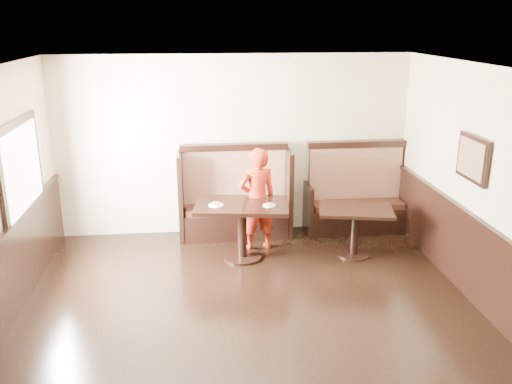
{
  "coord_description": "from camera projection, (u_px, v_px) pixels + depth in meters",
  "views": [
    {
      "loc": [
        -0.54,
        -4.75,
        3.28
      ],
      "look_at": [
        0.23,
        2.35,
        1.0
      ],
      "focal_mm": 38.0,
      "sensor_mm": 36.0,
      "label": 1
    }
  ],
  "objects": [
    {
      "name": "table_neighbor",
      "position": [
        355.0,
        220.0,
        7.75
      ],
      "size": [
        1.15,
        0.87,
        0.72
      ],
      "rotation": [
        0.0,
        0.0,
        -0.2
      ],
      "color": "black",
      "rests_on": "ground"
    },
    {
      "name": "child",
      "position": [
        257.0,
        200.0,
        7.89
      ],
      "size": [
        0.64,
        0.49,
        1.55
      ],
      "primitive_type": "imported",
      "rotation": [
        0.0,
        0.0,
        3.38
      ],
      "color": "#A32411",
      "rests_on": "ground"
    },
    {
      "name": "booth_main",
      "position": [
        235.0,
        203.0,
        8.52
      ],
      "size": [
        1.75,
        0.72,
        1.45
      ],
      "color": "black",
      "rests_on": "ground"
    },
    {
      "name": "pizza_plate_left",
      "position": [
        216.0,
        204.0,
        7.5
      ],
      "size": [
        0.21,
        0.21,
        0.04
      ],
      "color": "white",
      "rests_on": "table_main"
    },
    {
      "name": "ground",
      "position": [
        258.0,
        355.0,
        5.56
      ],
      "size": [
        7.0,
        7.0,
        0.0
      ],
      "primitive_type": "plane",
      "color": "black",
      "rests_on": "ground"
    },
    {
      "name": "room_shell",
      "position": [
        227.0,
        285.0,
        5.59
      ],
      "size": [
        7.0,
        7.0,
        7.0
      ],
      "color": "tan",
      "rests_on": "ground"
    },
    {
      "name": "booth_neighbor",
      "position": [
        356.0,
        201.0,
        8.73
      ],
      "size": [
        1.65,
        0.72,
        1.45
      ],
      "color": "black",
      "rests_on": "ground"
    },
    {
      "name": "pizza_plate_right",
      "position": [
        269.0,
        205.0,
        7.49
      ],
      "size": [
        0.18,
        0.18,
        0.03
      ],
      "color": "white",
      "rests_on": "table_main"
    },
    {
      "name": "table_main",
      "position": [
        242.0,
        217.0,
        7.62
      ],
      "size": [
        1.39,
        0.98,
        0.82
      ],
      "rotation": [
        0.0,
        0.0,
        -0.14
      ],
      "color": "black",
      "rests_on": "ground"
    }
  ]
}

